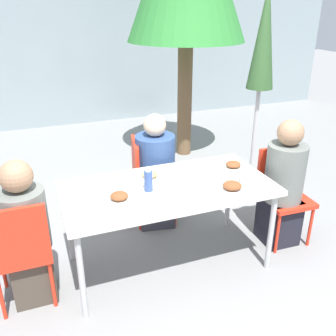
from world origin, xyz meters
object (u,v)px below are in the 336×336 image
Objects in this scene: person_left at (27,236)px; drinking_cup at (245,178)px; chair_right at (282,188)px; chair_far at (147,176)px; person_far at (155,175)px; closed_umbrella at (263,52)px; bottle at (148,180)px; salad_bowl at (206,176)px; person_right at (283,187)px; chair_left at (20,248)px.

drinking_cup is at bearing -5.55° from person_left.
chair_right and chair_far have the same top height.
chair_right is 1.00× the size of chair_far.
chair_right is at bearing 1.07° from person_left.
person_far reaches higher than chair_right.
closed_umbrella is 12.53× the size of bottle.
salad_bowl is (-0.25, 0.18, -0.02)m from drinking_cup.
person_left reaches higher than bottle.
closed_umbrella is (0.22, 0.82, 1.08)m from chair_right.
chair_far is at bearing -30.43° from chair_right.
closed_umbrella is 1.50m from drinking_cup.
closed_umbrella is at bearing 19.86° from person_left.
person_left is 0.94m from bottle.
person_far is 0.50× the size of closed_umbrella.
salad_bowl is (-0.73, 0.06, 0.21)m from person_right.
chair_far is at bearing 73.87° from bottle.
bottle is 0.77m from drinking_cup.
drinking_cup is (0.47, -0.82, 0.26)m from person_far.
salad_bowl is at bearing 144.59° from drinking_cup.
person_far reaches higher than person_left.
chair_right is (2.18, 0.04, -0.03)m from person_left.
drinking_cup is (0.75, -0.14, -0.04)m from bottle.
closed_umbrella reaches higher than person_far.
chair_left is 10.50× the size of drinking_cup.
chair_far reaches higher than salad_bowl.
closed_umbrella is at bearing 30.63° from bottle.
chair_far is (-1.06, 0.68, 0.00)m from chair_right.
chair_right is 4.75× the size of bottle.
drinking_cup is 0.31m from salad_bowl.
person_right is 0.51× the size of closed_umbrella.
chair_left and chair_far have the same top height.
bottle is 2.21× the size of drinking_cup.
person_right is at bearing -4.45° from salad_bowl.
person_left is 2.75m from closed_umbrella.
person_far is at bearing -170.24° from closed_umbrella.
chair_left is at bearing -121.86° from person_left.
salad_bowl is (-1.00, -0.85, -0.82)m from closed_umbrella.
chair_right is at bearing -121.86° from person_right.
person_right is (-0.05, -0.08, 0.05)m from chair_right.
salad_bowl is at bearing 3.90° from chair_left.
person_far is at bearing 108.72° from salad_bowl.
closed_umbrella reaches higher than drinking_cup.
person_left reaches higher than chair_far.
person_far is (0.07, -0.06, 0.02)m from chair_far.
chair_left is 1.00m from bottle.
chair_far is at bearing 112.20° from salad_bowl.
bottle reaches higher than salad_bowl.
bottle is at bearing -1.45° from person_left.
chair_right is at bearing 20.84° from drinking_cup.
chair_left is 0.38× the size of closed_umbrella.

